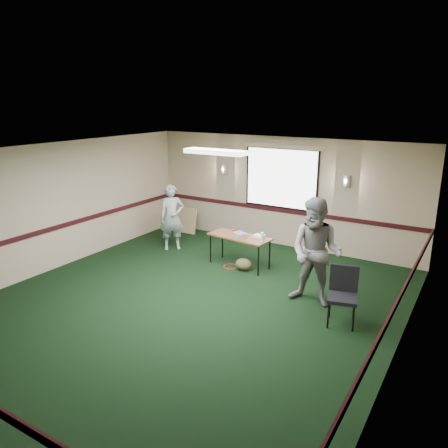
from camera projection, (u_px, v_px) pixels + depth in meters
The scene contains 13 objects.
ground at pixel (186, 305), 7.83m from camera, with size 8.00×8.00×0.00m, color black.
room_shell at pixel (244, 197), 9.13m from camera, with size 8.00×8.02×8.00m.
folding_table at pixel (240, 238), 9.50m from camera, with size 1.44×0.69×0.69m.
projector at pixel (240, 235), 9.42m from camera, with size 0.28×0.23×0.09m, color #9A9BA3.
game_console at pixel (259, 236), 9.39m from camera, with size 0.22×0.17×0.05m, color white.
red_cup at pixel (234, 232), 9.57m from camera, with size 0.08×0.08×0.12m, color red.
water_bottle at pixel (262, 237), 9.06m from camera, with size 0.06×0.06×0.21m, color #9BDDFF.
duffel_bag at pixel (244, 264), 9.40m from camera, with size 0.37×0.28×0.26m, color #4B482B.
cable_coil at pixel (231, 267), 9.61m from camera, with size 0.32×0.32×0.02m, color red.
folded_table at pixel (176, 218), 12.18m from camera, with size 1.36×0.06×0.70m, color tan.
conference_chair at pixel (343, 290), 7.12m from camera, with size 0.57×0.58×0.95m.
person_left at pixel (172, 217), 10.57m from camera, with size 0.58×0.38×1.60m, color #40628D.
person_right at pixel (316, 253), 7.64m from camera, with size 0.95×0.74×1.95m, color slate.
Camera 1 is at (4.28, -5.72, 3.57)m, focal length 35.00 mm.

